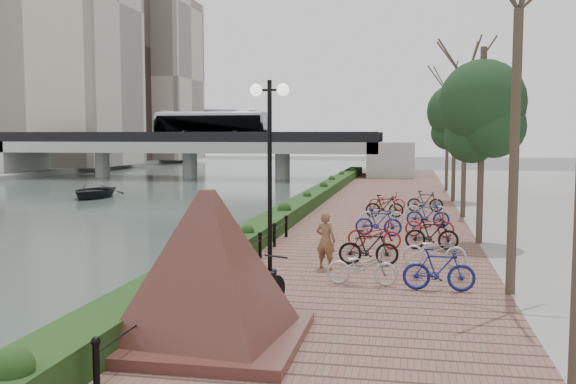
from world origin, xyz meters
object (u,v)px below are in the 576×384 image
(granite_monument, at_px, (208,266))
(pedestrian, at_px, (326,240))
(boat, at_px, (93,191))
(lamppost, at_px, (270,136))
(motorcycle, at_px, (256,287))

(granite_monument, height_order, pedestrian, granite_monument)
(granite_monument, distance_m, boat, 32.70)
(lamppost, height_order, motorcycle, lamppost)
(granite_monument, distance_m, motorcycle, 2.05)
(lamppost, distance_m, pedestrian, 3.24)
(granite_monument, relative_size, motorcycle, 2.87)
(pedestrian, distance_m, boat, 28.09)
(granite_monument, distance_m, lamppost, 6.11)
(lamppost, bearing_deg, granite_monument, -88.38)
(granite_monument, relative_size, lamppost, 1.02)
(motorcycle, distance_m, pedestrian, 4.73)
(granite_monument, height_order, lamppost, lamppost)
(motorcycle, xyz_separation_m, pedestrian, (0.80, 4.66, 0.22))
(lamppost, bearing_deg, pedestrian, 31.19)
(lamppost, distance_m, boat, 28.11)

